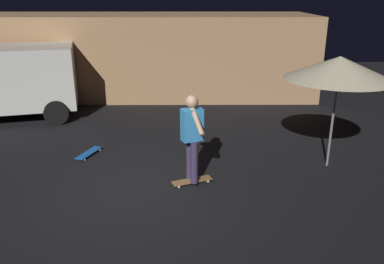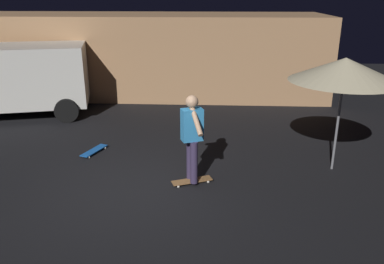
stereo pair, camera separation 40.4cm
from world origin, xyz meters
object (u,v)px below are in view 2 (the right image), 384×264
at_px(patio_umbrella, 345,70).
at_px(parked_van, 4,77).
at_px(skater, 192,133).
at_px(skateboard_ridden, 192,181).
at_px(skateboard_spare, 94,151).

bearing_deg(patio_umbrella, parked_van, 158.85).
bearing_deg(patio_umbrella, skater, -164.12).
bearing_deg(skateboard_ridden, parked_van, 143.98).
bearing_deg(skateboard_spare, parked_van, 140.84).
bearing_deg(skateboard_ridden, skateboard_spare, 149.00).
relative_size(patio_umbrella, skateboard_ridden, 2.88).
distance_m(parked_van, skater, 6.99).
xyz_separation_m(skateboard_spare, skater, (2.31, -1.39, 0.98)).
xyz_separation_m(skateboard_ridden, skateboard_spare, (-2.31, 1.39, 0.00)).
distance_m(patio_umbrella, skater, 3.15).
height_order(skateboard_ridden, skateboard_spare, same).
bearing_deg(parked_van, skateboard_ridden, -36.02).
relative_size(parked_van, patio_umbrella, 2.14).
distance_m(patio_umbrella, skateboard_ridden, 3.60).
height_order(patio_umbrella, skateboard_ridden, patio_umbrella).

